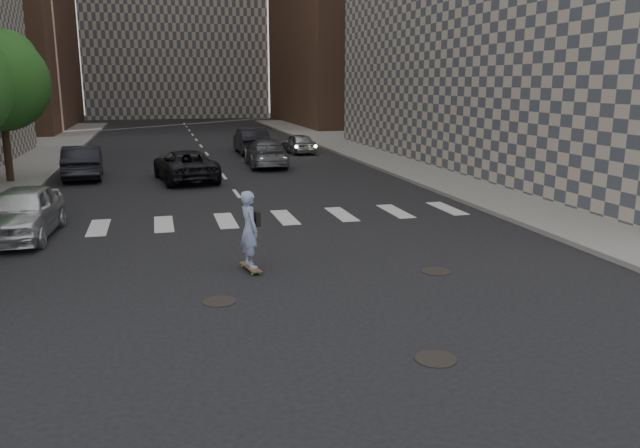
# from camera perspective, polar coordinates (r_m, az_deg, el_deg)

# --- Properties ---
(ground) EXTENTS (160.00, 160.00, 0.00)m
(ground) POSITION_cam_1_polar(r_m,az_deg,el_deg) (12.54, 0.59, -8.16)
(ground) COLOR black
(ground) RESTS_ON ground
(sidewalk_right) EXTENTS (13.00, 80.00, 0.15)m
(sidewalk_right) POSITION_cam_1_polar(r_m,az_deg,el_deg) (36.16, 14.60, 5.46)
(sidewalk_right) COLOR gray
(sidewalk_right) RESTS_ON ground
(tree_c) EXTENTS (4.20, 4.20, 6.60)m
(tree_c) POSITION_cam_1_polar(r_m,az_deg,el_deg) (31.08, -27.14, 11.79)
(tree_c) COLOR #382619
(tree_c) RESTS_ON sidewalk_left
(manhole_a) EXTENTS (0.70, 0.70, 0.02)m
(manhole_a) POSITION_cam_1_polar(r_m,az_deg,el_deg) (10.76, 10.53, -12.03)
(manhole_a) COLOR black
(manhole_a) RESTS_ON ground
(manhole_b) EXTENTS (0.70, 0.70, 0.02)m
(manhole_b) POSITION_cam_1_polar(r_m,az_deg,el_deg) (13.31, -9.19, -7.01)
(manhole_b) COLOR black
(manhole_b) RESTS_ON ground
(manhole_c) EXTENTS (0.70, 0.70, 0.02)m
(manhole_c) POSITION_cam_1_polar(r_m,az_deg,el_deg) (15.41, 10.54, -4.28)
(manhole_c) COLOR black
(manhole_c) RESTS_ON ground
(skateboarder) EXTENTS (0.58, 1.02, 1.98)m
(skateboarder) POSITION_cam_1_polar(r_m,az_deg,el_deg) (15.07, -6.45, -0.49)
(skateboarder) COLOR brown
(skateboarder) RESTS_ON ground
(silver_sedan) EXTENTS (2.10, 4.59, 1.52)m
(silver_sedan) POSITION_cam_1_polar(r_m,az_deg,el_deg) (20.25, -25.55, 0.98)
(silver_sedan) COLOR silver
(silver_sedan) RESTS_ON ground
(traffic_car_a) EXTENTS (1.91, 4.84, 1.57)m
(traffic_car_a) POSITION_cam_1_polar(r_m,az_deg,el_deg) (31.69, -20.87, 5.32)
(traffic_car_a) COLOR black
(traffic_car_a) RESTS_ON ground
(traffic_car_b) EXTENTS (2.27, 5.12, 1.46)m
(traffic_car_b) POSITION_cam_1_polar(r_m,az_deg,el_deg) (33.98, -4.97, 6.49)
(traffic_car_b) COLOR #54565C
(traffic_car_b) RESTS_ON ground
(traffic_car_c) EXTENTS (3.04, 5.41, 1.43)m
(traffic_car_c) POSITION_cam_1_polar(r_m,az_deg,el_deg) (29.55, -12.22, 5.25)
(traffic_car_c) COLOR black
(traffic_car_c) RESTS_ON ground
(traffic_car_d) EXTENTS (1.88, 3.86, 1.27)m
(traffic_car_d) POSITION_cam_1_polar(r_m,az_deg,el_deg) (40.21, -2.02, 7.38)
(traffic_car_d) COLOR #A5A8AC
(traffic_car_d) RESTS_ON ground
(traffic_car_e) EXTENTS (1.75, 4.99, 1.64)m
(traffic_car_e) POSITION_cam_1_polar(r_m,az_deg,el_deg) (40.15, -6.30, 7.57)
(traffic_car_e) COLOR black
(traffic_car_e) RESTS_ON ground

